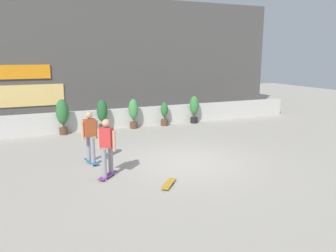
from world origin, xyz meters
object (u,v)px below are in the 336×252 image
at_px(potted_plant_0, 62,114).
at_px(potted_plant_2, 133,112).
at_px(potted_plant_3, 164,113).
at_px(potted_plant_1, 102,113).
at_px(skateboard_near_camera, 169,184).
at_px(skater_by_wall_right, 107,146).
at_px(skater_far_right, 90,135).
at_px(potted_plant_4, 194,108).

height_order(potted_plant_0, potted_plant_2, potted_plant_0).
bearing_deg(potted_plant_3, potted_plant_1, 180.00).
bearing_deg(skateboard_near_camera, skater_by_wall_right, 136.99).
height_order(potted_plant_3, skater_by_wall_right, skater_by_wall_right).
relative_size(skater_far_right, skateboard_near_camera, 2.28).
bearing_deg(potted_plant_4, skater_by_wall_right, -134.49).
height_order(potted_plant_4, skater_by_wall_right, skater_by_wall_right).
relative_size(potted_plant_2, skateboard_near_camera, 1.89).
bearing_deg(skater_by_wall_right, skateboard_near_camera, -43.01).
bearing_deg(potted_plant_0, potted_plant_4, 0.00).
distance_m(skater_by_wall_right, skateboard_near_camera, 2.04).
distance_m(potted_plant_1, potted_plant_2, 1.49).
bearing_deg(skater_far_right, potted_plant_0, 94.80).
distance_m(potted_plant_1, potted_plant_3, 3.08).
bearing_deg(skater_far_right, potted_plant_1, 73.28).
bearing_deg(potted_plant_4, potted_plant_0, 180.00).
distance_m(potted_plant_2, skater_far_right, 5.33).
distance_m(potted_plant_0, potted_plant_1, 1.73).
distance_m(potted_plant_4, skater_far_right, 7.56).
bearing_deg(skater_far_right, potted_plant_4, 36.61).
relative_size(potted_plant_1, skater_far_right, 0.85).
relative_size(potted_plant_0, potted_plant_4, 1.12).
bearing_deg(potted_plant_2, potted_plant_1, 180.00).
distance_m(potted_plant_3, skater_by_wall_right, 7.31).
xyz_separation_m(potted_plant_0, potted_plant_1, (1.73, 0.00, -0.08)).
relative_size(potted_plant_3, skater_by_wall_right, 0.69).
xyz_separation_m(potted_plant_1, potted_plant_2, (1.49, -0.00, -0.03)).
height_order(potted_plant_2, skater_by_wall_right, skater_by_wall_right).
bearing_deg(skater_far_right, potted_plant_3, 45.55).
bearing_deg(potted_plant_1, skateboard_near_camera, -88.45).
bearing_deg(potted_plant_1, potted_plant_3, 0.00).
bearing_deg(potted_plant_4, potted_plant_3, 180.00).
bearing_deg(skater_by_wall_right, skater_far_right, 98.01).
relative_size(potted_plant_0, skater_by_wall_right, 0.92).
distance_m(potted_plant_3, skater_far_right, 6.32).
bearing_deg(potted_plant_0, potted_plant_3, 0.00).
xyz_separation_m(potted_plant_4, skater_by_wall_right, (-5.86, -5.97, 0.15)).
relative_size(potted_plant_3, skateboard_near_camera, 1.58).
bearing_deg(potted_plant_1, potted_plant_2, -0.00).
relative_size(potted_plant_0, potted_plant_1, 1.08).
relative_size(potted_plant_1, skateboard_near_camera, 1.95).
relative_size(potted_plant_2, potted_plant_3, 1.19).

